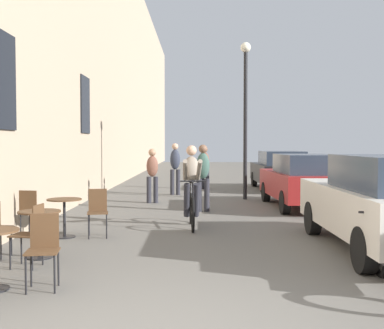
# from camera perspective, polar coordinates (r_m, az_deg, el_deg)

# --- Properties ---
(building_facade_left) EXTENTS (0.54, 68.00, 10.95)m
(building_facade_left) POSITION_cam_1_polar(r_m,az_deg,el_deg) (18.96, -10.75, 13.68)
(building_facade_left) COLOR tan
(building_facade_left) RESTS_ON ground_plane
(cafe_chair_near_toward_street) EXTENTS (0.43, 0.43, 0.89)m
(cafe_chair_near_toward_street) POSITION_cam_1_polar(r_m,az_deg,el_deg) (6.31, -16.64, -8.87)
(cafe_chair_near_toward_street) COLOR black
(cafe_chair_near_toward_street) RESTS_ON ground_plane
(cafe_table_mid) EXTENTS (0.64, 0.64, 0.72)m
(cafe_table_mid) POSITION_cam_1_polar(r_m,az_deg,el_deg) (7.98, -17.04, -6.51)
(cafe_table_mid) COLOR black
(cafe_table_mid) RESTS_ON ground_plane
(cafe_chair_mid_toward_wall) EXTENTS (0.43, 0.43, 0.89)m
(cafe_chair_mid_toward_wall) POSITION_cam_1_polar(r_m,az_deg,el_deg) (7.40, -17.88, -7.24)
(cafe_chair_mid_toward_wall) COLOR black
(cafe_chair_mid_toward_wall) RESTS_ON ground_plane
(cafe_table_far) EXTENTS (0.64, 0.64, 0.72)m
(cafe_table_far) POSITION_cam_1_polar(r_m,az_deg,el_deg) (9.59, -14.39, -5.00)
(cafe_table_far) COLOR black
(cafe_table_far) RESTS_ON ground_plane
(cafe_chair_far_toward_street) EXTENTS (0.44, 0.44, 0.89)m
(cafe_chair_far_toward_street) POSITION_cam_1_polar(r_m,az_deg,el_deg) (9.52, -10.73, -5.04)
(cafe_chair_far_toward_street) COLOR black
(cafe_chair_far_toward_street) RESTS_ON ground_plane
(cafe_chair_far_toward_wall) EXTENTS (0.44, 0.44, 0.89)m
(cafe_chair_far_toward_wall) POSITION_cam_1_polar(r_m,az_deg,el_deg) (9.69, -17.95, -4.99)
(cafe_chair_far_toward_wall) COLOR black
(cafe_chair_far_toward_wall) RESTS_ON ground_plane
(cyclist_on_bicycle) EXTENTS (0.52, 1.76, 1.74)m
(cyclist_on_bicycle) POSITION_cam_1_polar(r_m,az_deg,el_deg) (10.48, -0.04, -2.72)
(cyclist_on_bicycle) COLOR black
(cyclist_on_bicycle) RESTS_ON ground_plane
(pedestrian_near) EXTENTS (0.35, 0.25, 1.72)m
(pedestrian_near) POSITION_cam_1_polar(r_m,az_deg,el_deg) (12.79, 1.26, -1.07)
(pedestrian_near) COLOR #26262D
(pedestrian_near) RESTS_ON ground_plane
(pedestrian_mid) EXTENTS (0.37, 0.28, 1.60)m
(pedestrian_mid) POSITION_cam_1_polar(r_m,az_deg,el_deg) (14.70, -4.56, -0.92)
(pedestrian_mid) COLOR #26262D
(pedestrian_mid) RESTS_ON ground_plane
(pedestrian_far) EXTENTS (0.35, 0.25, 1.76)m
(pedestrian_far) POSITION_cam_1_polar(r_m,az_deg,el_deg) (17.01, -1.94, -0.15)
(pedestrian_far) COLOR #26262D
(pedestrian_far) RESTS_ON ground_plane
(pedestrian_furthest) EXTENTS (0.35, 0.25, 1.64)m
(pedestrian_furthest) POSITION_cam_1_polar(r_m,az_deg,el_deg) (19.18, 1.47, -0.08)
(pedestrian_furthest) COLOR #26262D
(pedestrian_furthest) RESTS_ON ground_plane
(street_lamp) EXTENTS (0.32, 0.32, 4.90)m
(street_lamp) POSITION_cam_1_polar(r_m,az_deg,el_deg) (15.76, 6.13, 7.33)
(street_lamp) COLOR black
(street_lamp) RESTS_ON ground_plane
(parked_car_second) EXTENTS (1.86, 4.17, 1.46)m
(parked_car_second) POSITION_cam_1_polar(r_m,az_deg,el_deg) (13.89, 12.66, -1.74)
(parked_car_second) COLOR maroon
(parked_car_second) RESTS_ON ground_plane
(parked_car_third) EXTENTS (1.79, 4.16, 1.47)m
(parked_car_third) POSITION_cam_1_polar(r_m,az_deg,el_deg) (19.21, 9.98, -0.59)
(parked_car_third) COLOR black
(parked_car_third) RESTS_ON ground_plane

